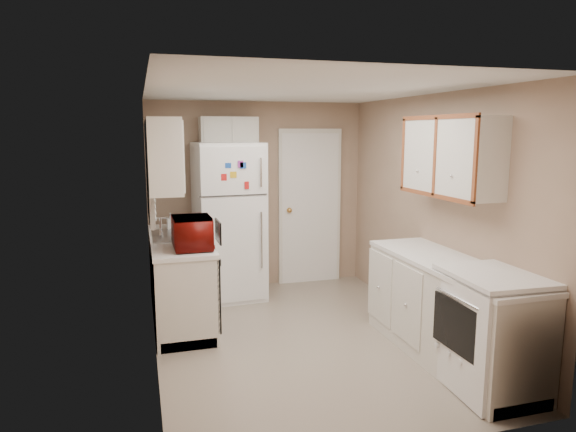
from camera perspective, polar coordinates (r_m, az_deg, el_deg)
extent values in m
plane|color=#AD9E8E|center=(5.22, 1.57, -13.43)|extent=(3.80, 3.80, 0.00)
plane|color=white|center=(4.83, 1.71, 13.84)|extent=(3.80, 3.80, 0.00)
plane|color=tan|center=(4.66, -15.00, -1.14)|extent=(3.80, 3.80, 0.00)
plane|color=tan|center=(5.47, 15.73, 0.36)|extent=(3.80, 3.80, 0.00)
plane|color=tan|center=(6.70, -3.35, 2.30)|extent=(2.80, 2.80, 0.00)
plane|color=tan|center=(3.17, 12.27, -5.91)|extent=(2.80, 2.80, 0.00)
cube|color=silver|center=(5.72, -11.88, -6.81)|extent=(0.60, 1.80, 0.90)
cube|color=black|center=(5.16, -8.12, -8.01)|extent=(0.03, 0.58, 0.72)
cube|color=gray|center=(5.76, -12.13, -2.49)|extent=(0.54, 0.74, 0.16)
imported|color=maroon|center=(5.08, -10.56, -1.84)|extent=(0.54, 0.31, 0.36)
imported|color=white|center=(6.11, -12.91, -0.51)|extent=(0.09, 0.09, 0.19)
cube|color=silver|center=(5.65, -15.03, 4.75)|extent=(0.10, 0.98, 1.08)
cube|color=silver|center=(4.81, -13.57, 6.45)|extent=(0.30, 0.45, 0.70)
cube|color=white|center=(6.27, -6.61, -0.56)|extent=(0.82, 0.80, 1.90)
cube|color=silver|center=(6.42, -6.64, 9.10)|extent=(0.70, 0.30, 0.40)
cube|color=white|center=(6.87, 2.44, 0.97)|extent=(0.86, 0.06, 2.08)
cube|color=silver|center=(4.84, 17.33, -10.04)|extent=(0.60, 2.00, 0.90)
cube|color=white|center=(4.41, 21.69, -11.82)|extent=(0.68, 0.82, 0.96)
cube|color=silver|center=(4.91, 17.63, 6.33)|extent=(0.30, 1.20, 0.70)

